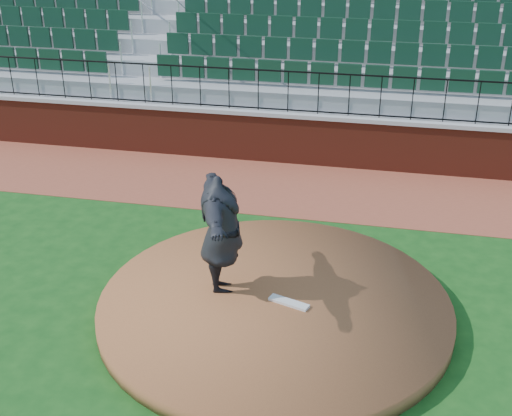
% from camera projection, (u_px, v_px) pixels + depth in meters
% --- Properties ---
extents(ground, '(90.00, 90.00, 0.00)m').
position_uv_depth(ground, '(237.00, 321.00, 10.55)').
color(ground, '#134514').
rests_on(ground, ground).
extents(warning_track, '(34.00, 3.20, 0.01)m').
position_uv_depth(warning_track, '(291.00, 187.00, 15.31)').
color(warning_track, brown).
rests_on(warning_track, ground).
extents(field_wall, '(34.00, 0.35, 1.20)m').
position_uv_depth(field_wall, '(302.00, 140.00, 16.47)').
color(field_wall, maroon).
rests_on(field_wall, ground).
extents(wall_cap, '(34.00, 0.45, 0.10)m').
position_uv_depth(wall_cap, '(302.00, 115.00, 16.18)').
color(wall_cap, '#B7B7B7').
rests_on(wall_cap, field_wall).
extents(wall_railing, '(34.00, 0.05, 1.00)m').
position_uv_depth(wall_railing, '(303.00, 93.00, 15.95)').
color(wall_railing, black).
rests_on(wall_railing, wall_cap).
extents(seating_stands, '(34.00, 5.10, 4.60)m').
position_uv_depth(seating_stands, '(318.00, 48.00, 18.13)').
color(seating_stands, gray).
rests_on(seating_stands, ground).
extents(concourse_wall, '(34.00, 0.50, 5.50)m').
position_uv_depth(concourse_wall, '(330.00, 14.00, 20.41)').
color(concourse_wall, maroon).
rests_on(concourse_wall, ground).
extents(pitchers_mound, '(5.68, 5.68, 0.25)m').
position_uv_depth(pitchers_mound, '(274.00, 305.00, 10.73)').
color(pitchers_mound, brown).
rests_on(pitchers_mound, ground).
extents(pitching_rubber, '(0.69, 0.37, 0.04)m').
position_uv_depth(pitching_rubber, '(289.00, 303.00, 10.55)').
color(pitching_rubber, silver).
rests_on(pitching_rubber, pitchers_mound).
extents(pitcher, '(1.40, 2.58, 2.03)m').
position_uv_depth(pitcher, '(221.00, 234.00, 10.52)').
color(pitcher, black).
rests_on(pitcher, pitchers_mound).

